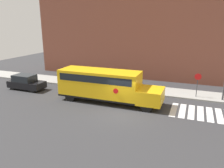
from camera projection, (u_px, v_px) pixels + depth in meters
name	position (u px, v px, depth m)	size (l,w,h in m)	color
ground_plane	(120.00, 111.00, 18.07)	(60.00, 60.00, 0.00)	#333335
sidewalk_strip	(140.00, 89.00, 23.89)	(44.00, 3.00, 0.15)	#9E9E99
building_backdrop	(154.00, 30.00, 28.09)	(32.00, 4.00, 12.21)	brown
crosswalk_stripes	(205.00, 114.00, 17.60)	(5.40, 3.20, 0.01)	white
school_bus	(104.00, 84.00, 19.94)	(9.52, 2.57, 2.91)	yellow
parked_car	(26.00, 82.00, 23.83)	(4.02, 1.72, 1.62)	black
stop_sign	(197.00, 82.00, 20.80)	(0.62, 0.10, 2.46)	#38383A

